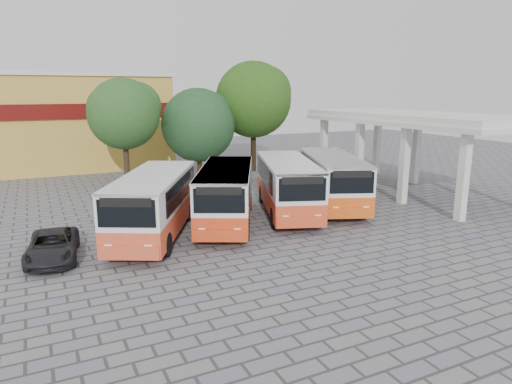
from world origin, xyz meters
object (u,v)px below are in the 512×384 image
bus_centre_left (226,192)px  bus_far_left (154,201)px  parked_car (53,246)px  bus_far_right (333,177)px  bus_centre_right (288,183)px

bus_centre_left → bus_far_left: bearing=-146.6°
bus_centre_left → parked_car: (-8.45, -1.63, -1.15)m
bus_centre_left → bus_far_right: size_ratio=0.98×
bus_far_left → bus_centre_right: size_ratio=1.00×
bus_centre_right → bus_far_right: bearing=24.6°
bus_centre_right → parked_car: bearing=-150.1°
bus_centre_right → parked_car: 12.58m
bus_centre_right → bus_far_right: size_ratio=0.99×
bus_centre_left → bus_centre_right: size_ratio=0.99×
bus_far_left → parked_car: bearing=-138.2°
bus_centre_right → parked_car: size_ratio=2.16×
bus_centre_left → bus_far_right: (7.16, 0.68, 0.04)m
bus_far_left → parked_car: (-4.56, -1.16, -1.17)m
bus_centre_right → bus_centre_left: bearing=-153.3°
bus_centre_right → bus_far_left: bearing=-153.0°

